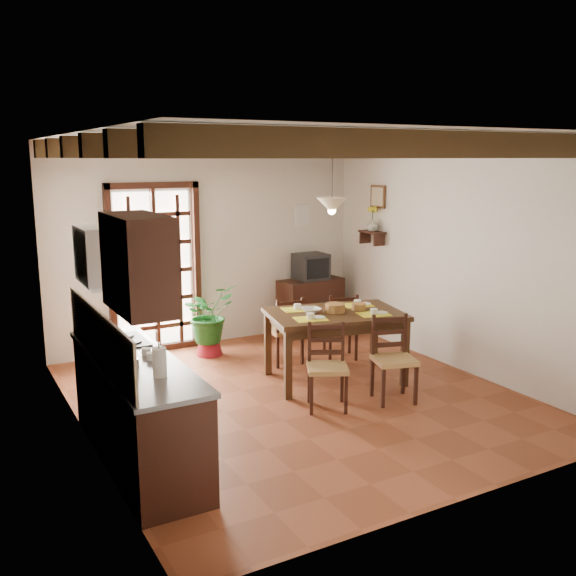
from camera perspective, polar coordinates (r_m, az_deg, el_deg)
ground_plane at (r=7.17m, az=0.86°, el=-9.68°), size 5.00×5.00×0.00m
room_shell at (r=6.73m, az=0.91°, el=4.88°), size 4.52×5.02×2.81m
ceiling_beams at (r=6.69m, az=0.93°, el=12.34°), size 4.50×4.34×0.20m
french_door at (r=8.74m, az=-11.75°, el=1.94°), size 1.26×0.11×2.32m
kitchen_counter at (r=5.78m, az=-13.35°, el=-10.33°), size 0.64×2.25×1.38m
upper_cabinet at (r=4.73m, az=-13.20°, el=2.15°), size 0.35×0.80×0.70m
range_hood at (r=5.95m, az=-16.24°, el=2.75°), size 0.38×0.60×0.54m
counter_items at (r=5.71m, az=-13.82°, el=-5.48°), size 0.50×1.43×0.25m
dining_table at (r=7.51m, az=4.19°, el=-2.93°), size 1.71×1.29×0.83m
chair_near_left at (r=6.81m, az=3.49°, el=-8.36°), size 0.55×0.54×0.90m
chair_near_right at (r=7.09m, az=9.34°, el=-7.59°), size 0.53×0.51×0.93m
chair_far_left at (r=8.23m, az=-0.29°, el=-4.85°), size 0.42×0.40×0.88m
chair_far_right at (r=8.47m, az=4.67°, el=-4.41°), size 0.51×0.50×0.88m
table_setting at (r=7.46m, az=4.22°, el=-1.28°), size 1.12×0.74×0.10m
table_bowl at (r=7.44m, az=2.09°, el=-1.99°), size 0.23×0.23×0.05m
sideboard at (r=9.62m, az=2.01°, el=-1.61°), size 1.01×0.54×0.82m
crt_tv at (r=9.49m, az=2.06°, el=1.92°), size 0.45×0.42×0.39m
fuse_box at (r=9.62m, az=1.30°, el=6.49°), size 0.25×0.03×0.32m
plant_pot at (r=8.67m, az=-7.00°, el=-5.22°), size 0.35×0.35×0.21m
potted_plant at (r=8.55m, az=-7.07°, el=-2.27°), size 2.22×2.06×2.01m
wall_shelf at (r=9.27m, az=7.49°, el=4.71°), size 0.20×0.42×0.20m
shelf_vase at (r=9.25m, az=7.51°, el=5.57°), size 0.15×0.15×0.15m
shelf_flowers at (r=9.23m, az=7.54°, el=6.85°), size 0.14×0.14×0.36m
framed_picture at (r=9.27m, az=7.99°, el=8.05°), size 0.03×0.32×0.32m
pendant_lamp at (r=7.37m, az=3.92°, el=7.48°), size 0.36×0.36×0.84m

